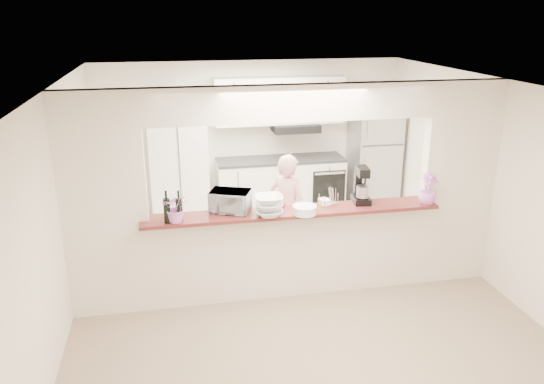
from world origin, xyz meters
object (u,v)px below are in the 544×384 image
object	(u,v)px
toaster_oven	(230,201)
stand_mixer	(361,186)
refrigerator	(373,160)
person	(288,211)

from	to	relation	value
toaster_oven	stand_mixer	bearing A→B (deg)	22.22
refrigerator	stand_mixer	distance (m)	2.88
refrigerator	toaster_oven	world-z (taller)	refrigerator
person	stand_mixer	bearing A→B (deg)	176.73
refrigerator	person	bearing A→B (deg)	-135.96
refrigerator	person	size ratio (longest dim) A/B	1.12
refrigerator	stand_mixer	world-z (taller)	refrigerator
toaster_oven	stand_mixer	world-z (taller)	stand_mixer
toaster_oven	person	world-z (taller)	person
refrigerator	toaster_oven	distance (m)	3.80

